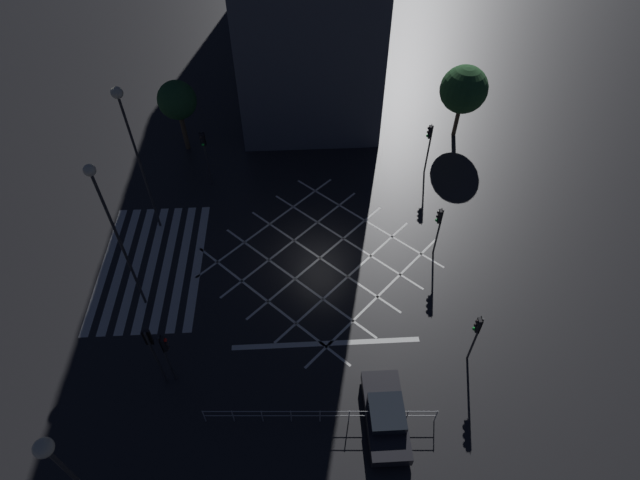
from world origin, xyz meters
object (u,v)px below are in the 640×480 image
traffic_light_median_north (439,223)px  street_lamp_west (63,466)px  traffic_light_se_cross (166,350)px  street_lamp_east (128,127)px  street_lamp_far (108,214)px  waiting_car (386,415)px  traffic_light_nw_cross (429,140)px  traffic_light_se_main (152,347)px  traffic_light_ne_cross (476,331)px  street_tree_near (177,101)px  street_tree_far (464,90)px  traffic_light_sw_main (204,148)px

traffic_light_median_north → street_lamp_west: size_ratio=0.44×
traffic_light_se_cross → street_lamp_east: street_lamp_east is taller
street_lamp_far → waiting_car: 15.63m
traffic_light_nw_cross → traffic_light_median_north: bearing=82.8°
traffic_light_nw_cross → traffic_light_se_main: (15.34, -15.66, 0.31)m
traffic_light_nw_cross → waiting_car: (17.93, -5.32, -2.18)m
street_lamp_east → street_lamp_far: bearing=1.8°
traffic_light_ne_cross → street_lamp_east: size_ratio=0.36×
street_lamp_east → waiting_car: (13.49, 12.48, -6.76)m
traffic_light_se_cross → street_lamp_far: (-4.76, -2.44, 4.14)m
traffic_light_se_main → street_tree_near: bearing=4.3°
traffic_light_se_main → street_tree_far: size_ratio=0.78×
traffic_light_ne_cross → waiting_car: traffic_light_ne_cross is taller
street_tree_far → traffic_light_sw_main: bearing=-74.9°
street_lamp_west → traffic_light_ne_cross: bearing=112.5°
traffic_light_median_north → street_lamp_far: bearing=9.7°
traffic_light_sw_main → street_lamp_west: (21.01, -1.68, 3.19)m
traffic_light_se_cross → waiting_car: bearing=-15.2°
traffic_light_ne_cross → street_lamp_west: size_ratio=0.44×
traffic_light_sw_main → street_lamp_east: street_lamp_east is taller
street_lamp_east → waiting_car: 19.58m
street_tree_near → traffic_light_nw_cross: bearing=77.5°
traffic_light_ne_cross → traffic_light_median_north: bearing=-88.3°
street_tree_far → street_lamp_east: bearing=-67.1°
traffic_light_sw_main → traffic_light_se_main: (14.88, -0.73, 0.11)m
street_lamp_far → waiting_car: (7.43, 12.29, -6.15)m
traffic_light_se_cross → street_lamp_west: size_ratio=0.46×
street_lamp_east → street_tree_near: bearing=175.0°
traffic_light_ne_cross → street_lamp_east: bearing=-31.5°
traffic_light_se_cross → street_tree_near: bearing=95.7°
traffic_light_sw_main → traffic_light_ne_cross: (14.44, 14.17, -0.49)m
traffic_light_se_main → street_lamp_east: street_lamp_east is taller
street_lamp_far → waiting_car: size_ratio=2.23×
traffic_light_nw_cross → traffic_light_ne_cross: 14.92m
traffic_light_se_main → street_lamp_far: 6.38m
traffic_light_sw_main → street_lamp_east: bearing=-35.8°
traffic_light_se_main → street_lamp_east: (-10.90, -2.14, 4.27)m
traffic_light_sw_main → traffic_light_median_north: bearing=62.8°
traffic_light_se_main → street_lamp_west: 6.93m
street_lamp_east → traffic_light_ne_cross: bearing=58.5°
street_lamp_west → street_tree_near: bearing=-178.9°
traffic_light_sw_main → street_tree_near: bearing=-153.1°
traffic_light_median_north → traffic_light_sw_main: 15.71m
traffic_light_se_cross → street_lamp_east: size_ratio=0.38×
traffic_light_ne_cross → street_lamp_far: (-4.40, -16.85, 4.26)m
traffic_light_sw_main → traffic_light_se_cross: bearing=-0.9°
street_lamp_east → street_lamp_far: street_lamp_east is taller
traffic_light_median_north → street_lamp_east: size_ratio=0.36×
traffic_light_se_main → street_tree_far: 27.40m
street_lamp_west → street_tree_near: street_lamp_west is taller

